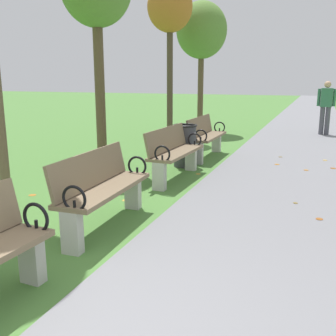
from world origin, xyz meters
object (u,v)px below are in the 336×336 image
at_px(park_bench_4, 206,136).
at_px(trash_bin, 185,145).
at_px(tree_4, 170,10).
at_px(park_bench_3, 174,152).
at_px(tree_5, 202,31).
at_px(pedestrian_walking, 326,105).
at_px(park_bench_2, 102,188).

distance_m(park_bench_4, trash_bin, 1.02).
relative_size(tree_4, trash_bin, 5.12).
relative_size(park_bench_3, trash_bin, 1.92).
bearing_deg(park_bench_4, tree_5, 108.17).
height_order(park_bench_3, tree_4, tree_4).
distance_m(park_bench_3, pedestrian_walking, 7.16).
relative_size(park_bench_4, tree_4, 0.37).
xyz_separation_m(park_bench_4, tree_4, (-1.73, 2.31, 3.05)).
bearing_deg(trash_bin, park_bench_2, -87.56).
xyz_separation_m(park_bench_3, trash_bin, (-0.15, 1.04, -0.06)).
relative_size(park_bench_2, pedestrian_walking, 1.00).
bearing_deg(tree_4, tree_5, 78.26).
bearing_deg(park_bench_4, pedestrian_walking, 62.06).
bearing_deg(park_bench_2, park_bench_4, 90.00).
bearing_deg(park_bench_4, tree_4, 126.82).
distance_m(park_bench_2, tree_5, 9.09).
height_order(park_bench_3, tree_5, tree_5).
bearing_deg(park_bench_3, park_bench_2, -90.00).
distance_m(tree_5, trash_bin, 5.93).
bearing_deg(trash_bin, tree_5, 103.23).
bearing_deg(trash_bin, tree_4, 115.50).
bearing_deg(trash_bin, park_bench_3, -81.91).
height_order(park_bench_3, pedestrian_walking, pedestrian_walking).
height_order(park_bench_2, pedestrian_walking, pedestrian_walking).
distance_m(tree_4, pedestrian_walking, 5.48).
relative_size(park_bench_3, tree_5, 0.40).
xyz_separation_m(park_bench_2, trash_bin, (-0.15, 3.46, -0.06)).
relative_size(park_bench_2, tree_4, 0.38).
xyz_separation_m(park_bench_4, trash_bin, (-0.15, -1.01, -0.06)).
relative_size(park_bench_3, park_bench_4, 1.01).
relative_size(pedestrian_walking, trash_bin, 1.93).
relative_size(tree_5, trash_bin, 4.84).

